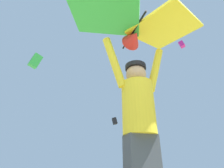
{
  "coord_description": "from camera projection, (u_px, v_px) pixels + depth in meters",
  "views": [
    {
      "loc": [
        -0.34,
        -1.28,
        0.53
      ],
      "look_at": [
        0.24,
        1.99,
        2.14
      ],
      "focal_mm": 27.85,
      "sensor_mm": 36.0,
      "label": 1
    }
  ],
  "objects": [
    {
      "name": "distant_kite_blue_high_right",
      "position": [
        137.0,
        77.0,
        20.25
      ],
      "size": [
        0.89,
        0.9,
        1.28
      ],
      "color": "blue"
    },
    {
      "name": "distant_kite_magenta_mid_right",
      "position": [
        182.0,
        44.0,
        20.29
      ],
      "size": [
        0.79,
        0.83,
        0.9
      ],
      "color": "#DB2393"
    },
    {
      "name": "distant_kite_green_low_left",
      "position": [
        35.0,
        61.0,
        12.89
      ],
      "size": [
        1.12,
        0.92,
        1.23
      ],
      "color": "green"
    },
    {
      "name": "held_stunt_kite",
      "position": [
        136.0,
        25.0,
        2.22
      ],
      "size": [
        1.9,
        1.12,
        0.41
      ],
      "color": "black"
    },
    {
      "name": "kite_flyer_person",
      "position": [
        139.0,
        123.0,
        1.75
      ],
      "size": [
        0.81,
        0.39,
        1.92
      ],
      "color": "#424751",
      "rests_on": "ground"
    },
    {
      "name": "distant_kite_black_overhead_distant",
      "position": [
        115.0,
        121.0,
        34.8
      ],
      "size": [
        1.07,
        0.86,
        1.46
      ],
      "color": "black"
    }
  ]
}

